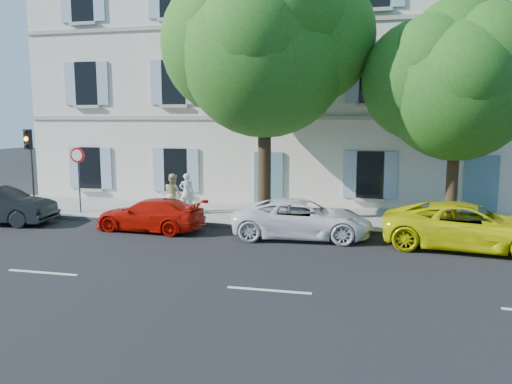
% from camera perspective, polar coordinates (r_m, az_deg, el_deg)
% --- Properties ---
extents(ground, '(90.00, 90.00, 0.00)m').
position_cam_1_polar(ground, '(15.60, 4.45, -6.35)').
color(ground, black).
extents(sidewalk, '(36.00, 4.50, 0.15)m').
position_cam_1_polar(sidewalk, '(19.89, 6.38, -2.93)').
color(sidewalk, '#A09E96').
rests_on(sidewalk, ground).
extents(kerb, '(36.00, 0.16, 0.16)m').
position_cam_1_polar(kerb, '(17.78, 5.56, -4.26)').
color(kerb, '#9E998E').
rests_on(kerb, ground).
extents(building, '(28.00, 7.00, 12.00)m').
position_cam_1_polar(building, '(25.31, 8.16, 12.93)').
color(building, beige).
rests_on(building, ground).
extents(car_red_coupe, '(4.07, 1.91, 1.15)m').
position_cam_1_polar(car_red_coupe, '(18.17, -12.00, -2.54)').
color(car_red_coupe, '#BC0F05').
rests_on(car_red_coupe, ground).
extents(car_white_coupe, '(4.80, 2.49, 1.29)m').
position_cam_1_polar(car_white_coupe, '(16.78, 5.28, -3.05)').
color(car_white_coupe, white).
rests_on(car_white_coupe, ground).
extents(car_yellow_supercar, '(5.33, 2.97, 1.41)m').
position_cam_1_polar(car_yellow_supercar, '(16.59, 23.11, -3.62)').
color(car_yellow_supercar, '#D5D308').
rests_on(car_yellow_supercar, ground).
extents(tree_left, '(6.21, 6.21, 9.62)m').
position_cam_1_polar(tree_left, '(18.70, 1.00, 15.71)').
color(tree_left, '#3A2819').
rests_on(tree_left, sidewalk).
extents(tree_right, '(4.88, 4.88, 7.51)m').
position_cam_1_polar(tree_right, '(18.24, 22.03, 10.95)').
color(tree_right, '#3A2819').
rests_on(tree_right, sidewalk).
extents(traffic_light, '(0.28, 0.38, 3.39)m').
position_cam_1_polar(traffic_light, '(22.04, -24.46, 4.11)').
color(traffic_light, '#383A3D').
rests_on(traffic_light, sidewalk).
extents(road_sign, '(0.61, 0.10, 2.66)m').
position_cam_1_polar(road_sign, '(21.41, -19.67, 2.82)').
color(road_sign, '#383A3D').
rests_on(road_sign, sidewalk).
extents(pedestrian_a, '(0.67, 0.55, 1.59)m').
position_cam_1_polar(pedestrian_a, '(20.70, -7.93, -0.06)').
color(pedestrian_a, silver).
rests_on(pedestrian_a, sidewalk).
extents(pedestrian_b, '(1.01, 0.98, 1.64)m').
position_cam_1_polar(pedestrian_b, '(20.31, -9.44, -0.20)').
color(pedestrian_b, '#C6B77F').
rests_on(pedestrian_b, sidewalk).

